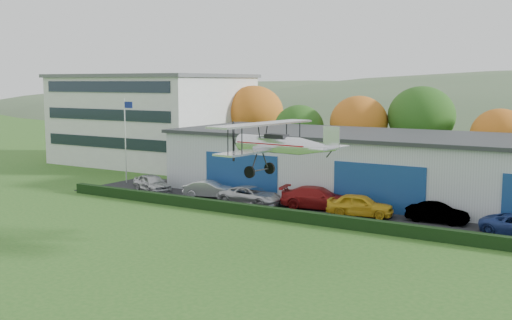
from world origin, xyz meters
The scene contains 15 objects.
ground centered at (0.00, 0.00, 0.00)m, with size 300.00×300.00×0.00m, color #2B5E1D.
apron centered at (3.00, 21.00, 0.03)m, with size 48.00×9.00×0.05m, color black.
hedge centered at (3.00, 16.20, 0.40)m, with size 46.00×0.60×0.80m, color black.
hangar centered at (5.00, 27.98, 2.66)m, with size 40.60×12.60×5.30m.
office_block centered at (-28.00, 35.00, 5.21)m, with size 20.60×15.60×10.40m.
flagpole centered at (-19.88, 22.00, 4.78)m, with size 1.05×0.10×8.00m.
tree_belt centered at (0.85, 40.62, 5.61)m, with size 75.70×13.22×10.12m.
distant_hills centered at (-4.38, 140.00, -13.05)m, with size 430.00×196.00×56.00m.
car_0 centered at (-14.47, 19.41, 0.83)m, with size 1.84×4.57×1.56m, color silver.
car_1 centered at (-8.84, 20.01, 0.75)m, with size 1.47×4.22×1.39m, color silver.
car_2 centered at (-4.38, 19.42, 0.75)m, with size 2.33×5.05×1.40m, color silver.
car_3 centered at (0.74, 20.73, 0.87)m, with size 2.30×5.66×1.64m, color maroon.
car_4 centered at (4.43, 19.96, 0.85)m, with size 1.88×4.68×1.60m, color gold.
car_5 centered at (9.63, 20.84, 0.72)m, with size 1.42×4.07×1.34m, color gray.
biplane centered at (3.76, 9.33, 6.15)m, with size 7.13×8.19×3.05m.
Camera 1 is at (20.57, -20.10, 9.54)m, focal length 42.89 mm.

